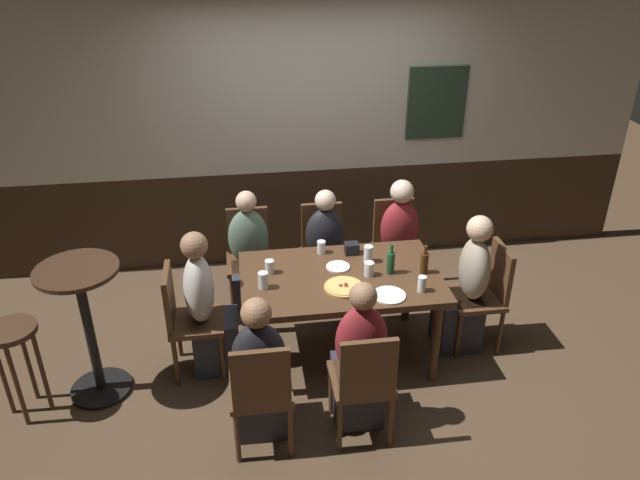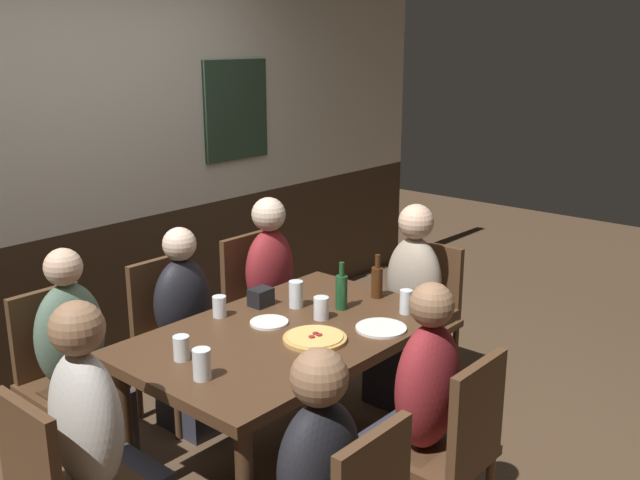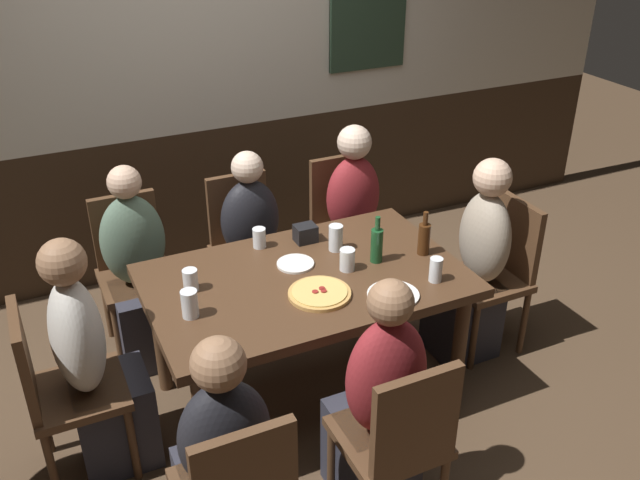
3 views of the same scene
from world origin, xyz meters
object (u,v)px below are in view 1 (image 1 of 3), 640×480
Objects in this scene: dining_table at (341,285)px; person_mid_near at (359,365)px; chair_mid_far at (323,247)px; pint_glass_stout at (369,270)px; chair_left_near at (261,390)px; person_head_west at (208,313)px; person_left_near at (260,377)px; pint_glass_pale at (321,248)px; chair_head_east at (485,291)px; pizza at (344,287)px; highball_clear at (422,285)px; bar_stool at (15,347)px; person_head_east at (465,293)px; plate_white_small at (338,267)px; pint_glass_amber at (263,281)px; plate_white_large at (389,295)px; chair_mid_near at (364,379)px; person_left_far at (250,264)px; beer_bottle_green at (391,262)px; condiment_caddy at (352,248)px; chair_left_far at (249,253)px; beer_bottle_brown at (424,262)px; tumbler_water at (270,267)px; person_right_far at (399,252)px; person_mid_far at (326,260)px; chair_right_far at (395,242)px; chair_head_west at (186,315)px; beer_glass_tall at (368,255)px.

dining_table is 1.31× the size of person_mid_near.
pint_glass_stout is (0.21, -0.91, 0.29)m from chair_mid_far.
chair_left_near is 0.75× the size of person_head_west.
pint_glass_pale is (0.56, 1.08, 0.33)m from person_left_near.
pizza is at bearing -171.38° from chair_head_east.
person_mid_near is 9.61× the size of highball_clear.
chair_left_near is at bearing -19.70° from bar_stool.
plate_white_small is at bearing 173.29° from person_head_east.
pint_glass_amber is at bearing 84.54° from chair_left_near.
chair_mid_near is at bearing -117.39° from plate_white_large.
chair_mid_far is 0.68m from person_left_far.
beer_bottle_green is (1.03, -0.74, 0.36)m from person_left_far.
pizza is at bearing 90.69° from chair_mid_near.
chair_mid_near reaches higher than condiment_caddy.
chair_left_far is 1.00× the size of chair_mid_near.
chair_left_near is 3.63× the size of beer_bottle_green.
highball_clear is 1.14m from pint_glass_amber.
chair_mid_near is at bearing -14.04° from person_left_near.
person_left_far is at bearing 90.00° from person_left_near.
beer_bottle_brown is at bearing 69.90° from highball_clear.
person_mid_near is 6.27× the size of plate_white_small.
chair_left_near is at bearing -90.00° from person_left_far.
chair_head_east reaches higher than tumbler_water.
person_head_east is 1.01× the size of person_right_far.
plate_white_large is at bearing -51.86° from chair_left_far.
person_mid_far is (0.66, 1.60, -0.04)m from chair_left_near.
chair_mid_far is at bearing 112.56° from beer_bottle_green.
chair_right_far is at bearing 67.75° from person_mid_near.
tumbler_water is (-0.73, 0.14, -0.00)m from pint_glass_stout.
chair_head_west is at bearing 15.57° from bar_stool.
chair_left_far reaches higher than plate_white_large.
pizza is (-1.01, -0.18, 0.26)m from person_head_east.
dining_table is at bearing -114.24° from condiment_caddy.
pint_glass_stout is at bearing -120.92° from person_right_far.
plate_white_small is at bearing -49.53° from chair_left_far.
person_mid_near is at bearing -90.00° from dining_table.
chair_mid_near is (-1.16, -0.88, 0.00)m from chair_head_east.
person_head_east is 0.98× the size of person_head_west.
person_head_west is (-1.00, -0.72, 0.04)m from person_mid_far.
chair_head_west is at bearing -142.74° from chair_mid_far.
beer_glass_tall is at bearing -65.95° from person_mid_far.
chair_mid_far is 1.77m from chair_mid_near.
person_mid_far reaches higher than beer_glass_tall.
chair_head_east is 3.06× the size of pizza.
person_mid_near is 0.66m from person_left_near.
beer_bottle_green is at bearing -55.47° from condiment_caddy.
chair_mid_near is at bearing -132.11° from highball_clear.
beer_glass_tall reaches higher than dining_table.
person_mid_near is at bearing -148.16° from chair_head_east.
bar_stool is at bearing 160.30° from chair_left_near.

